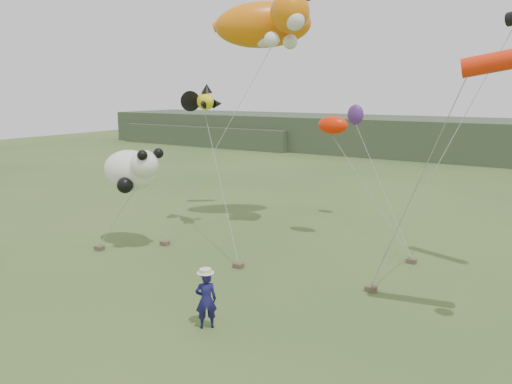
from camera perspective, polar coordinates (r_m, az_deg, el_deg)
ground at (r=16.46m, az=-8.63°, el=-13.69°), size 120.00×120.00×0.00m
headland at (r=57.58m, az=19.11°, el=5.85°), size 90.00×13.00×4.00m
festival_attendant at (r=15.21m, az=-5.73°, el=-12.17°), size 0.76×0.75×1.76m
sandbag_anchors at (r=20.85m, az=-0.78°, el=-7.75°), size 12.63×5.99×0.19m
cat_kite at (r=25.69m, az=1.48°, el=18.75°), size 6.52×4.87×2.78m
fish_kite at (r=24.97m, az=-6.54°, el=10.34°), size 2.80×1.85×1.35m
panda_kite at (r=22.71m, az=-13.98°, el=2.48°), size 3.18×2.06×1.98m
misc_kites at (r=24.65m, az=9.79°, el=8.00°), size 1.69×4.89×1.24m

